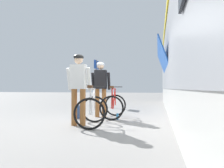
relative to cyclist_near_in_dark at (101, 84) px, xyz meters
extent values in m
plane|color=gray|center=(0.33, -1.15, -1.05)|extent=(80.00, 80.00, 0.00)
cube|color=#2356B2|center=(2.09, 2.31, 0.75)|extent=(0.61, 4.48, 1.62)
cylinder|color=#935B2D|center=(-0.11, -0.01, -0.60)|extent=(0.14, 0.14, 0.90)
cylinder|color=#935B2D|center=(0.11, 0.01, -0.60)|extent=(0.14, 0.14, 0.90)
cube|color=black|center=(0.00, 0.00, 0.15)|extent=(0.40, 0.28, 0.60)
cylinder|color=black|center=(-0.26, 0.01, 0.10)|extent=(0.11, 0.27, 0.56)
cylinder|color=black|center=(0.26, 0.06, 0.10)|extent=(0.11, 0.27, 0.56)
sphere|color=beige|center=(0.00, 0.00, 0.58)|extent=(0.22, 0.22, 0.22)
ellipsoid|color=white|center=(0.00, 0.00, 0.64)|extent=(0.28, 0.30, 0.14)
cylinder|color=#935B2D|center=(-0.23, -1.62, -0.60)|extent=(0.14, 0.14, 0.90)
cylinder|color=#935B2D|center=(-0.01, -1.61, -0.60)|extent=(0.14, 0.14, 0.90)
cube|color=white|center=(-0.12, -1.61, 0.15)|extent=(0.39, 0.26, 0.60)
cylinder|color=white|center=(-0.38, -1.58, 0.10)|extent=(0.10, 0.26, 0.56)
cylinder|color=white|center=(0.14, -1.56, 0.10)|extent=(0.10, 0.26, 0.56)
sphere|color=beige|center=(-0.12, -1.61, 0.58)|extent=(0.22, 0.22, 0.22)
ellipsoid|color=black|center=(-0.12, -1.61, 0.64)|extent=(0.27, 0.29, 0.14)
torus|color=black|center=(0.41, 0.36, -0.70)|extent=(0.71, 0.12, 0.71)
torus|color=black|center=(0.50, -0.65, -0.70)|extent=(0.71, 0.12, 0.71)
cylinder|color=red|center=(0.44, 0.01, -0.45)|extent=(0.10, 0.65, 0.63)
cylinder|color=red|center=(0.45, -0.11, -0.15)|extent=(0.12, 0.85, 0.04)
cylinder|color=red|center=(0.48, -0.41, -0.45)|extent=(0.07, 0.28, 0.62)
cylinder|color=red|center=(0.48, -0.47, -0.73)|extent=(0.06, 0.36, 0.08)
cylinder|color=red|center=(0.50, -0.59, -0.42)|extent=(0.04, 0.15, 0.56)
cylinder|color=red|center=(0.41, 0.34, -0.42)|extent=(0.04, 0.08, 0.55)
cylinder|color=black|center=(0.41, 0.31, -0.09)|extent=(0.48, 0.07, 0.02)
cube|color=#4C2D19|center=(0.49, -0.56, -0.10)|extent=(0.12, 0.25, 0.06)
torus|color=black|center=(0.14, -1.09, -0.70)|extent=(0.71, 0.18, 0.71)
torus|color=black|center=(0.33, -2.09, -0.70)|extent=(0.71, 0.18, 0.71)
cylinder|color=white|center=(0.21, -1.44, -0.45)|extent=(0.16, 0.64, 0.63)
cylinder|color=white|center=(0.23, -1.55, -0.15)|extent=(0.20, 0.84, 0.04)
cylinder|color=white|center=(0.29, -1.86, -0.45)|extent=(0.09, 0.28, 0.62)
cylinder|color=white|center=(0.30, -1.91, -0.73)|extent=(0.10, 0.36, 0.08)
cylinder|color=white|center=(0.32, -2.03, -0.42)|extent=(0.05, 0.15, 0.56)
cylinder|color=white|center=(0.14, -1.11, -0.42)|extent=(0.05, 0.09, 0.55)
cylinder|color=black|center=(0.15, -1.14, -0.09)|extent=(0.48, 0.11, 0.02)
cube|color=#4C2D19|center=(0.31, -2.00, -0.10)|extent=(0.14, 0.25, 0.06)
cube|color=navy|center=(-0.62, -0.44, -0.85)|extent=(0.32, 0.25, 0.40)
cylinder|color=#338CCC|center=(0.63, -0.42, -0.96)|extent=(0.07, 0.07, 0.18)
cylinder|color=#595B60|center=(-1.34, 3.95, 0.15)|extent=(0.08, 0.08, 2.40)
cube|color=#193F99|center=(-1.34, 3.95, 1.10)|extent=(0.04, 0.70, 0.44)
camera|label=1|loc=(1.81, -6.47, -0.14)|focal=33.51mm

